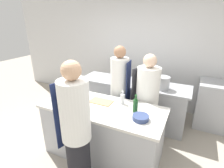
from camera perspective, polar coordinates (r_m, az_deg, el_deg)
The scene contains 16 objects.
ground_plane at distance 3.24m, azimuth -2.90°, elevation -21.50°, with size 16.00×16.00×0.00m, color #A89E8E.
wall_back at distance 4.44m, azimuth 10.24°, elevation 10.48°, with size 8.00×0.06×2.80m.
prep_counter at distance 2.95m, azimuth -3.07°, elevation -15.02°, with size 1.92×0.82×0.90m.
pass_counter at distance 3.89m, azimuth 6.54°, elevation -5.62°, with size 2.33×0.66×0.90m.
oven_range at distance 4.24m, azimuth 32.46°, elevation -6.21°, with size 1.00×0.66×0.97m.
chef_at_prep_near at distance 2.21m, azimuth -11.54°, elevation -15.19°, with size 0.40×0.39×1.78m.
chef_at_stove at distance 3.25m, azimuth 2.47°, elevation -2.68°, with size 0.35×0.33×1.74m.
chef_at_pass_far at distance 3.13m, azimuth 11.25°, elevation -5.46°, with size 0.45×0.44×1.65m.
bottle_olive_oil at distance 2.74m, azimuth -12.91°, elevation -4.68°, with size 0.06×0.06×0.31m.
bottle_vinegar at distance 2.54m, azimuth 7.66°, elevation -6.91°, with size 0.07×0.07×0.27m.
bottle_wine at distance 2.76m, azimuth 3.44°, elevation -4.80°, with size 0.07×0.07×0.22m.
bottle_cooking_oil at distance 2.68m, azimuth -11.68°, elevation -6.11°, with size 0.08×0.08×0.21m.
bowl_mixing_large at distance 2.41m, azimuth 9.33°, elevation -10.76°, with size 0.22×0.22×0.06m.
bowl_prep_small at distance 3.02m, azimuth -16.26°, elevation -4.38°, with size 0.27×0.27×0.07m.
cutting_board at distance 2.85m, azimuth -3.53°, elevation -5.72°, with size 0.37×0.22×0.01m.
stockpot at distance 3.44m, azimuth 16.27°, elevation 0.36°, with size 0.25×0.25×0.24m.
Camera 1 is at (1.18, -2.08, 2.19)m, focal length 28.00 mm.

